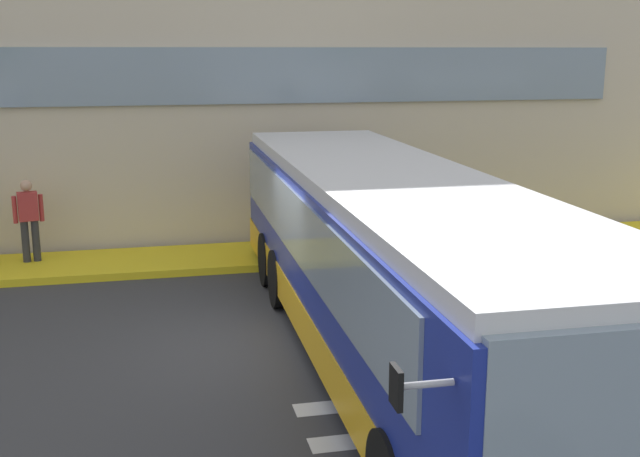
# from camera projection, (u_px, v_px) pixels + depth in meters

# --- Properties ---
(ground_plane) EXTENTS (80.00, 90.00, 0.02)m
(ground_plane) POSITION_uv_depth(u_px,v_px,m) (278.00, 341.00, 11.92)
(ground_plane) COLOR #353538
(ground_plane) RESTS_ON ground
(terminal_building) EXTENTS (23.70, 13.80, 8.30)m
(terminal_building) POSITION_uv_depth(u_px,v_px,m) (184.00, 57.00, 21.91)
(terminal_building) COLOR beige
(terminal_building) RESTS_ON ground
(boarding_curb) EXTENTS (25.90, 2.00, 0.15)m
(boarding_curb) POSITION_uv_depth(u_px,v_px,m) (240.00, 257.00, 16.47)
(boarding_curb) COLOR yellow
(boarding_curb) RESTS_ON ground
(bus_main_foreground) EXTENTS (3.14, 12.17, 2.70)m
(bus_main_foreground) POSITION_uv_depth(u_px,v_px,m) (392.00, 269.00, 10.94)
(bus_main_foreground) COLOR navy
(bus_main_foreground) RESTS_ON ground
(passenger_by_doorway) EXTENTS (0.58, 0.29, 1.68)m
(passenger_by_doorway) POSITION_uv_depth(u_px,v_px,m) (29.00, 217.00, 15.63)
(passenger_by_doorway) COLOR #2D2D33
(passenger_by_doorway) RESTS_ON boarding_curb
(safety_bollard_yellow) EXTENTS (0.18, 0.18, 0.90)m
(safety_bollard_yellow) POSITION_uv_depth(u_px,v_px,m) (300.00, 251.00, 15.47)
(safety_bollard_yellow) COLOR yellow
(safety_bollard_yellow) RESTS_ON ground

